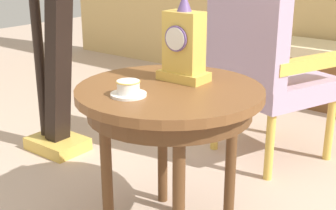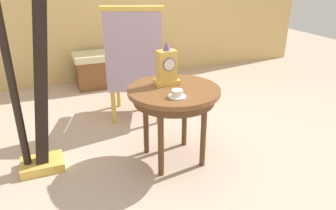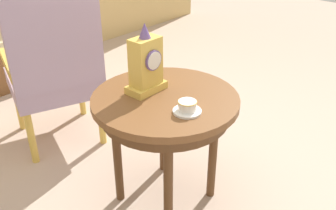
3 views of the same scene
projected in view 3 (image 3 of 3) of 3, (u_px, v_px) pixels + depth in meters
name	position (u px, v px, depth m)	size (l,w,h in m)	color
ground_plane	(162.00, 190.00, 2.12)	(10.00, 10.00, 0.00)	#BCA38E
side_table	(165.00, 110.00, 1.82)	(0.70, 0.70, 0.61)	brown
teacup_left	(187.00, 107.00, 1.64)	(0.13, 0.13, 0.06)	white
mantel_clock	(146.00, 65.00, 1.78)	(0.19, 0.11, 0.34)	gold
armchair	(54.00, 60.00, 2.26)	(0.69, 0.68, 1.14)	#B299B7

